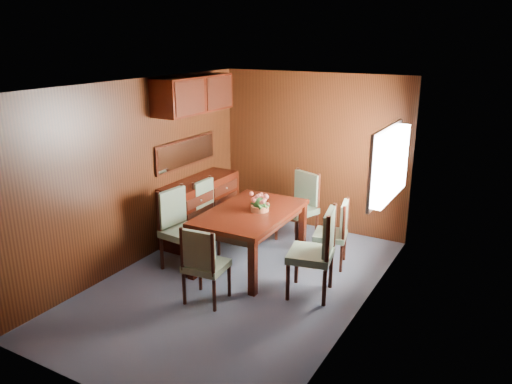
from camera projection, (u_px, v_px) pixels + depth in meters
The scene contains 11 objects.
ground at pixel (237, 283), 6.13m from camera, with size 4.50×4.50×0.00m, color #3F4556.
room_shell at pixel (243, 147), 5.96m from camera, with size 3.06×4.52×2.41m.
sideboard at pixel (200, 209), 7.41m from camera, with size 0.48×1.40×0.90m, color black.
dining_table at pixel (250, 218), 6.48m from camera, with size 1.03×1.61×0.74m.
chair_left_near at pixel (179, 224), 6.43m from camera, with size 0.52×0.54×1.05m.
chair_left_far at pixel (210, 210), 7.05m from camera, with size 0.45×0.47×0.99m.
chair_right_near at pixel (318, 248), 5.69m from camera, with size 0.58×0.60×1.07m.
chair_right_far at pixel (336, 230), 6.48m from camera, with size 0.49×0.51×0.90m.
chair_head at pixel (203, 261), 5.53m from camera, with size 0.48×0.47×0.93m.
chair_foot at pixel (301, 203), 7.28m from camera, with size 0.63×0.62×1.04m.
flower_centerpiece at pixel (260, 202), 6.41m from camera, with size 0.25×0.25×0.25m.
Camera 1 is at (2.91, -4.68, 2.92)m, focal length 35.00 mm.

